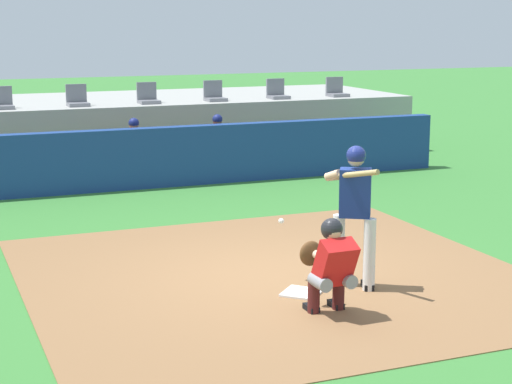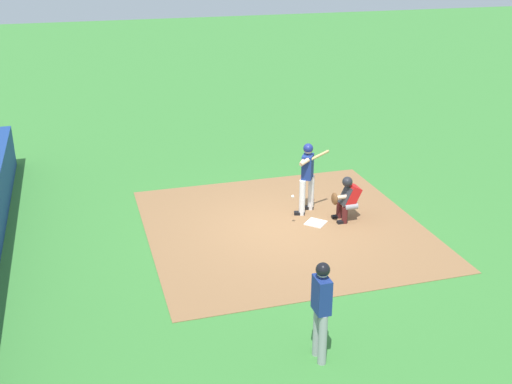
{
  "view_description": "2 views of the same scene",
  "coord_description": "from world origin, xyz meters",
  "px_view_note": "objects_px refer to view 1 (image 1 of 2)",
  "views": [
    {
      "loc": [
        -4.26,
        -9.84,
        3.31
      ],
      "look_at": [
        0.0,
        0.7,
        1.0
      ],
      "focal_mm": 59.9,
      "sensor_mm": 36.0,
      "label": 1
    },
    {
      "loc": [
        -12.84,
        4.45,
        6.5
      ],
      "look_at": [
        0.0,
        0.7,
        1.0
      ],
      "focal_mm": 44.46,
      "sensor_mm": 36.0,
      "label": 2
    }
  ],
  "objects_px": {
    "stadium_seat_6": "(277,93)",
    "catcher_crouched": "(330,263)",
    "dugout_player_1": "(136,148)",
    "stadium_seat_5": "(214,95)",
    "stadium_seat_2": "(2,103)",
    "batter_at_plate": "(354,208)",
    "stadium_seat_4": "(148,97)",
    "stadium_seat_3": "(77,100)",
    "dugout_player_2": "(220,144)",
    "home_plate": "(302,293)",
    "stadium_seat_7": "(336,91)"
  },
  "relations": [
    {
      "from": "stadium_seat_5",
      "to": "stadium_seat_7",
      "type": "distance_m",
      "value": 3.25
    },
    {
      "from": "catcher_crouched",
      "to": "dugout_player_1",
      "type": "relative_size",
      "value": 1.34
    },
    {
      "from": "home_plate",
      "to": "dugout_player_1",
      "type": "xyz_separation_m",
      "value": [
        -0.01,
        8.14,
        0.65
      ]
    },
    {
      "from": "stadium_seat_5",
      "to": "stadium_seat_6",
      "type": "height_order",
      "value": "same"
    },
    {
      "from": "home_plate",
      "to": "dugout_player_1",
      "type": "relative_size",
      "value": 0.34
    },
    {
      "from": "dugout_player_1",
      "to": "stadium_seat_7",
      "type": "relative_size",
      "value": 2.71
    },
    {
      "from": "dugout_player_2",
      "to": "stadium_seat_6",
      "type": "relative_size",
      "value": 2.71
    },
    {
      "from": "home_plate",
      "to": "dugout_player_2",
      "type": "bearing_deg",
      "value": 77.31
    },
    {
      "from": "stadium_seat_3",
      "to": "catcher_crouched",
      "type": "bearing_deg",
      "value": -85.81
    },
    {
      "from": "stadium_seat_4",
      "to": "dugout_player_2",
      "type": "bearing_deg",
      "value": -63.34
    },
    {
      "from": "dugout_player_2",
      "to": "stadium_seat_5",
      "type": "height_order",
      "value": "stadium_seat_5"
    },
    {
      "from": "stadium_seat_2",
      "to": "stadium_seat_4",
      "type": "distance_m",
      "value": 3.25
    },
    {
      "from": "stadium_seat_7",
      "to": "stadium_seat_5",
      "type": "bearing_deg",
      "value": 180.0
    },
    {
      "from": "stadium_seat_2",
      "to": "stadium_seat_6",
      "type": "height_order",
      "value": "same"
    },
    {
      "from": "stadium_seat_2",
      "to": "stadium_seat_7",
      "type": "relative_size",
      "value": 1.0
    },
    {
      "from": "batter_at_plate",
      "to": "stadium_seat_4",
      "type": "height_order",
      "value": "stadium_seat_4"
    },
    {
      "from": "stadium_seat_5",
      "to": "stadium_seat_6",
      "type": "xyz_separation_m",
      "value": [
        1.63,
        0.0,
        0.0
      ]
    },
    {
      "from": "stadium_seat_3",
      "to": "stadium_seat_4",
      "type": "relative_size",
      "value": 1.0
    },
    {
      "from": "stadium_seat_6",
      "to": "stadium_seat_2",
      "type": "bearing_deg",
      "value": 180.0
    },
    {
      "from": "stadium_seat_7",
      "to": "catcher_crouched",
      "type": "bearing_deg",
      "value": -117.52
    },
    {
      "from": "batter_at_plate",
      "to": "dugout_player_2",
      "type": "bearing_deg",
      "value": 82.03
    },
    {
      "from": "home_plate",
      "to": "dugout_player_1",
      "type": "bearing_deg",
      "value": 90.06
    },
    {
      "from": "stadium_seat_4",
      "to": "stadium_seat_6",
      "type": "bearing_deg",
      "value": 0.0
    },
    {
      "from": "dugout_player_1",
      "to": "stadium_seat_3",
      "type": "height_order",
      "value": "stadium_seat_3"
    },
    {
      "from": "catcher_crouched",
      "to": "stadium_seat_7",
      "type": "distance_m",
      "value": 12.37
    },
    {
      "from": "dugout_player_2",
      "to": "stadium_seat_4",
      "type": "relative_size",
      "value": 2.71
    },
    {
      "from": "stadium_seat_6",
      "to": "catcher_crouched",
      "type": "bearing_deg",
      "value": -110.43
    },
    {
      "from": "home_plate",
      "to": "stadium_seat_7",
      "type": "relative_size",
      "value": 0.92
    },
    {
      "from": "dugout_player_1",
      "to": "stadium_seat_5",
      "type": "distance_m",
      "value": 3.3
    },
    {
      "from": "stadium_seat_4",
      "to": "stadium_seat_7",
      "type": "xyz_separation_m",
      "value": [
        4.88,
        0.0,
        0.0
      ]
    },
    {
      "from": "stadium_seat_3",
      "to": "stadium_seat_6",
      "type": "bearing_deg",
      "value": 0.0
    },
    {
      "from": "stadium_seat_2",
      "to": "dugout_player_2",
      "type": "bearing_deg",
      "value": -25.47
    },
    {
      "from": "dugout_player_1",
      "to": "stadium_seat_5",
      "type": "xyz_separation_m",
      "value": [
        2.45,
        2.03,
        0.86
      ]
    },
    {
      "from": "dugout_player_2",
      "to": "stadium_seat_4",
      "type": "distance_m",
      "value": 2.43
    },
    {
      "from": "batter_at_plate",
      "to": "catcher_crouched",
      "type": "xyz_separation_m",
      "value": [
        -0.7,
        -0.75,
        -0.43
      ]
    },
    {
      "from": "catcher_crouched",
      "to": "stadium_seat_3",
      "type": "height_order",
      "value": "stadium_seat_3"
    },
    {
      "from": "catcher_crouched",
      "to": "stadium_seat_2",
      "type": "xyz_separation_m",
      "value": [
        -2.43,
        10.94,
        0.93
      ]
    },
    {
      "from": "home_plate",
      "to": "stadium_seat_6",
      "type": "relative_size",
      "value": 0.92
    },
    {
      "from": "catcher_crouched",
      "to": "stadium_seat_6",
      "type": "xyz_separation_m",
      "value": [
        4.07,
        10.94,
        0.93
      ]
    },
    {
      "from": "stadium_seat_5",
      "to": "stadium_seat_7",
      "type": "relative_size",
      "value": 1.0
    },
    {
      "from": "catcher_crouched",
      "to": "stadium_seat_6",
      "type": "height_order",
      "value": "stadium_seat_6"
    },
    {
      "from": "dugout_player_1",
      "to": "stadium_seat_7",
      "type": "distance_m",
      "value": 6.11
    },
    {
      "from": "home_plate",
      "to": "batter_at_plate",
      "type": "distance_m",
      "value": 1.23
    },
    {
      "from": "catcher_crouched",
      "to": "stadium_seat_4",
      "type": "relative_size",
      "value": 3.62
    },
    {
      "from": "catcher_crouched",
      "to": "dugout_player_2",
      "type": "xyz_separation_m",
      "value": [
        1.84,
        8.9,
        0.07
      ]
    },
    {
      "from": "catcher_crouched",
      "to": "dugout_player_2",
      "type": "relative_size",
      "value": 1.34
    },
    {
      "from": "stadium_seat_4",
      "to": "stadium_seat_3",
      "type": "bearing_deg",
      "value": 180.0
    },
    {
      "from": "dugout_player_1",
      "to": "stadium_seat_5",
      "type": "height_order",
      "value": "stadium_seat_5"
    },
    {
      "from": "stadium_seat_4",
      "to": "stadium_seat_7",
      "type": "bearing_deg",
      "value": 0.0
    },
    {
      "from": "batter_at_plate",
      "to": "stadium_seat_3",
      "type": "height_order",
      "value": "stadium_seat_3"
    }
  ]
}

